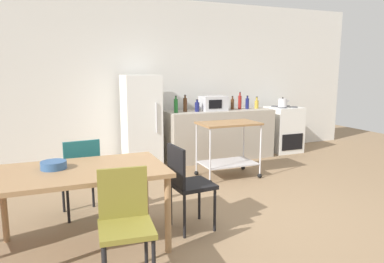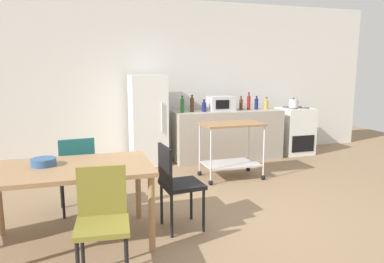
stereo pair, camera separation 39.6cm
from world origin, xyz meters
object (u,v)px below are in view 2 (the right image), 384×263
bottle_sparkling_water (182,105)px  bottle_hot_sauce (192,104)px  bottle_wine (241,104)px  fruit_bowl (44,162)px  chair_teal (77,169)px  bottle_sesame_oil (256,104)px  dining_table (70,175)px  refrigerator (148,120)px  bottle_olive_oil (204,107)px  bottle_soda (249,102)px  stove_oven (295,131)px  chair_black (176,181)px  chair_olive (102,217)px  bottle_soy_sauce (266,105)px  kettle (294,103)px  kitchen_cart (231,141)px  microwave (221,104)px

bottle_sparkling_water → bottle_hot_sauce: (0.20, 0.08, 0.00)m
bottle_wine → fruit_bowl: size_ratio=1.10×
chair_teal → bottle_wine: bearing=-152.4°
bottle_sparkling_water → bottle_sesame_oil: 1.47m
dining_table → bottle_hot_sauce: 3.33m
refrigerator → bottle_sparkling_water: size_ratio=5.29×
bottle_olive_oil → bottle_soda: bottle_soda is taller
stove_oven → bottle_hot_sauce: bearing=179.8°
chair_teal → refrigerator: size_ratio=0.57×
bottle_wine → bottle_sesame_oil: size_ratio=0.99×
chair_black → fruit_bowl: bearing=80.6°
chair_olive → bottle_soy_sauce: 4.67m
dining_table → stove_oven: 4.90m
refrigerator → stove_oven: bearing=-1.6°
chair_olive → bottle_sesame_oil: bottle_sesame_oil is taller
dining_table → kettle: (4.02, 2.52, 0.33)m
bottle_soy_sauce → kettle: 0.54m
refrigerator → bottle_soy_sauce: bearing=-2.0°
bottle_wine → bottle_soda: size_ratio=0.78×
kitchen_cart → bottle_sesame_oil: bottle_sesame_oil is taller
dining_table → kitchen_cart: bearing=32.9°
bottle_soy_sauce → fruit_bowl: 4.49m
chair_black → bottle_soda: (2.12, 2.66, 0.52)m
bottle_sparkling_water → bottle_soy_sauce: 1.67m
kitchen_cart → bottle_soy_sauce: bearing=43.4°
chair_olive → chair_black: same height
refrigerator → bottle_wine: 1.77m
dining_table → chair_teal: size_ratio=1.69×
chair_teal → bottle_hot_sauce: 2.77m
dining_table → bottle_sesame_oil: (3.28, 2.62, 0.34)m
dining_table → chair_teal: bearing=86.0°
chair_black → bottle_sesame_oil: bottle_sesame_oil is taller
stove_oven → bottle_sparkling_water: bottle_sparkling_water is taller
dining_table → kettle: bearing=32.1°
dining_table → chair_black: (1.02, -0.01, -0.15)m
bottle_soda → bottle_olive_oil: bearing=-174.3°
bottle_olive_oil → microwave: bearing=11.2°
bottle_sparkling_water → chair_olive: bearing=-115.7°
dining_table → refrigerator: bearing=65.4°
microwave → dining_table: bearing=-134.3°
refrigerator → bottle_olive_oil: size_ratio=7.10×
chair_teal → bottle_wine: bottle_wine is taller
bottle_wine → bottle_sesame_oil: bearing=-9.1°
chair_teal → bottle_sparkling_water: (1.76, 1.81, 0.51)m
kitchen_cart → bottle_olive_oil: 1.16m
chair_black → bottle_soda: 3.44m
dining_table → bottle_soda: size_ratio=4.68×
microwave → stove_oven: bearing=-0.2°
chair_black → bottle_soy_sauce: size_ratio=3.93×
chair_black → refrigerator: (0.22, 2.71, 0.26)m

